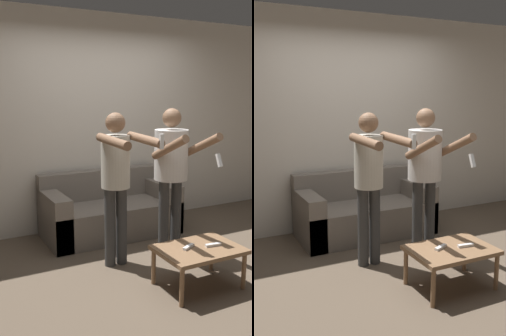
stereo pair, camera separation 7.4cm
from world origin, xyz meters
The scene contains 8 objects.
ground_plane centered at (0.00, 0.00, 0.00)m, with size 14.00×14.00×0.00m, color brown.
wall_back centered at (0.00, 1.60, 1.35)m, with size 6.40×0.06×2.70m.
couch centered at (-0.03, 1.19, 0.27)m, with size 1.63×0.77×0.76m.
person_standing_left centered at (-0.35, 0.31, 0.95)m, with size 0.40×0.73×1.54m.
person_standing_right centered at (0.30, 0.32, 0.99)m, with size 0.47×0.74×1.56m.
coffee_table centered at (0.10, -0.42, 0.33)m, with size 0.75×0.52×0.37m.
remote_near centered at (0.24, -0.45, 0.38)m, with size 0.15×0.06×0.02m.
remote_far centered at (0.01, -0.39, 0.38)m, with size 0.15×0.09×0.02m.
Camera 1 is at (-1.98, -3.05, 1.71)m, focal length 42.00 mm.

